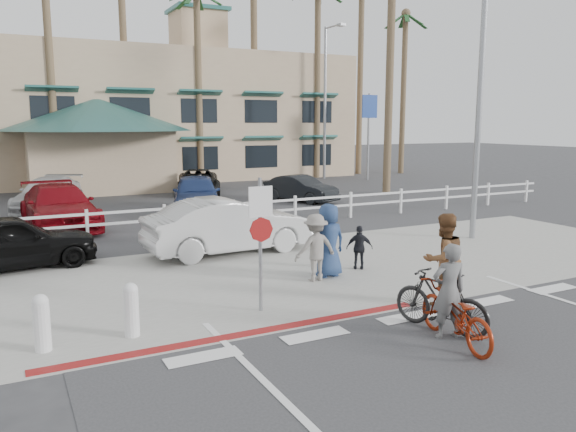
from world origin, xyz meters
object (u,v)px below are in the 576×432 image
sign_post (260,238)px  car_red_compact (9,242)px  bike_black (441,301)px  car_white_sedan (229,226)px  bike_red (455,314)px

sign_post → car_red_compact: (-4.28, 5.65, -0.75)m
bike_black → car_white_sedan: bearing=-99.6°
bike_red → bike_black: bearing=-101.7°
bike_red → car_white_sedan: car_white_sedan is taller
car_red_compact → bike_red: bearing=-150.7°
car_red_compact → bike_black: bearing=-147.9°
bike_red → car_red_compact: size_ratio=0.47×
bike_red → car_white_sedan: 7.88m
bike_black → car_red_compact: car_red_compact is taller
sign_post → car_white_sedan: size_ratio=0.62×
bike_red → bike_black: 0.59m
bike_black → car_white_sedan: car_white_sedan is taller
bike_red → car_red_compact: 10.74m
car_white_sedan → bike_black: bearing=-174.1°
car_red_compact → car_white_sedan: bearing=-105.5°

